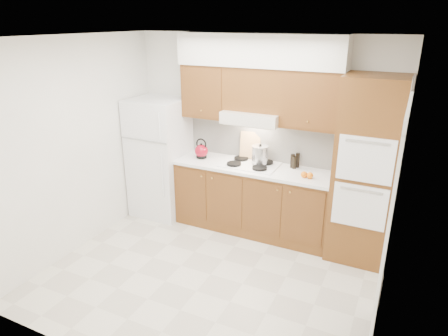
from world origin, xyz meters
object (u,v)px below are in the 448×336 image
kettle (201,151)px  stock_pot (260,155)px  fridge (160,158)px  oven_cabinet (367,172)px

kettle → stock_pot: bearing=-1.0°
kettle → stock_pot: size_ratio=0.83×
fridge → stock_pot: fridge is taller
kettle → fridge: bearing=175.9°
oven_cabinet → stock_pot: bearing=176.0°
fridge → oven_cabinet: (2.85, 0.03, 0.24)m
fridge → oven_cabinet: bearing=0.7°
oven_cabinet → stock_pot: (-1.35, 0.09, -0.02)m
oven_cabinet → stock_pot: size_ratio=9.87×
stock_pot → kettle: bearing=-173.7°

